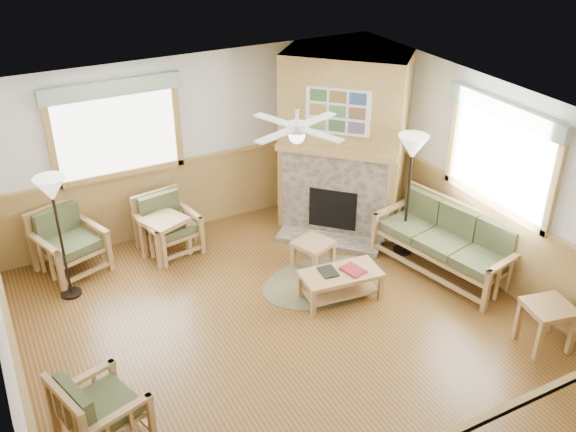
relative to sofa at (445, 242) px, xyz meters
name	(u,v)px	position (x,y,z in m)	size (l,w,h in m)	color
floor	(286,330)	(-2.55, -0.16, -0.46)	(6.00, 6.00, 0.01)	brown
ceiling	(285,121)	(-2.55, -0.16, 2.25)	(6.00, 6.00, 0.01)	white
wall_back	(192,144)	(-2.55, 2.84, 0.90)	(6.00, 0.02, 2.70)	silver
wall_front	(467,412)	(-2.55, -3.16, 0.90)	(6.00, 0.02, 2.70)	silver
wall_left	(1,310)	(-5.55, -0.16, 0.90)	(0.02, 6.00, 2.70)	silver
wall_right	(488,181)	(0.45, -0.16, 0.90)	(0.02, 6.00, 2.70)	silver
wainscot	(286,293)	(-2.55, -0.16, 0.10)	(6.00, 6.00, 1.10)	olive
fireplace	(343,142)	(-0.50, 1.89, 0.90)	(2.20, 2.20, 2.70)	olive
window_back	(109,77)	(-3.65, 2.80, 2.08)	(1.90, 0.16, 1.50)	white
window_right	(512,100)	(0.41, -0.36, 2.08)	(0.16, 1.90, 1.50)	white
ceiling_fan	(297,112)	(-2.25, 0.14, 2.21)	(1.24, 1.24, 0.36)	white
sofa	(445,242)	(0.00, 0.00, 0.00)	(0.81, 1.98, 0.91)	#A37C4C
armchair_back_left	(69,243)	(-4.57, 2.39, 0.00)	(0.80, 0.80, 0.90)	#A37C4C
armchair_back_right	(168,225)	(-3.20, 2.26, -0.03)	(0.75, 0.75, 0.85)	#A37C4C
armchair_left	(101,407)	(-4.91, -0.83, -0.04)	(0.73, 0.73, 0.82)	#A37C4C
coffee_table	(340,285)	(-1.62, 0.09, -0.25)	(1.03, 0.51, 0.41)	#A37C4C
end_table_chairs	(166,237)	(-3.29, 2.15, -0.15)	(0.55, 0.53, 0.62)	#A37C4C
end_table_sofa	(545,326)	(0.00, -1.82, -0.16)	(0.52, 0.50, 0.58)	#A37C4C
footstool	(313,254)	(-1.55, 0.91, -0.25)	(0.47, 0.47, 0.41)	#A37C4C
braided_rug	(322,282)	(-1.63, 0.51, -0.45)	(1.72, 1.72, 0.01)	brown
floor_lamp_left	(61,239)	(-4.72, 1.82, 0.41)	(0.39, 0.39, 1.72)	black
floor_lamp_right	(408,196)	(-0.18, 0.65, 0.46)	(0.42, 0.42, 1.83)	black
book_red	(353,269)	(-1.47, 0.04, -0.01)	(0.22, 0.30, 0.03)	maroon
book_dark	(328,271)	(-1.77, 0.16, -0.02)	(0.20, 0.27, 0.03)	black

